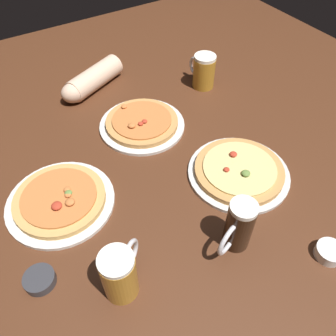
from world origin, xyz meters
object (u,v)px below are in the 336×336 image
pizza_plate_side (60,200)px  beer_mug_dark (203,71)px  ramekin_butter (329,252)px  ramekin_sauce (40,280)px  pizza_plate_near (239,171)px  beer_mug_pale (120,273)px  pizza_plate_far (142,123)px  diner_arm (91,81)px  beer_mug_amber (238,226)px

pizza_plate_side → beer_mug_dark: size_ratio=2.25×
ramekin_butter → ramekin_sauce: bearing=153.7°
ramekin_sauce → ramekin_butter: (0.67, -0.33, 0.00)m
pizza_plate_near → beer_mug_pale: size_ratio=2.15×
pizza_plate_far → diner_arm: diner_arm is taller
pizza_plate_far → beer_mug_pale: beer_mug_pale is taller
ramekin_sauce → ramekin_butter: ramekin_butter is taller
pizza_plate_near → beer_mug_pale: bearing=-164.2°
pizza_plate_side → ramekin_sauce: pizza_plate_side is taller
beer_mug_dark → ramekin_sauce: 0.99m
diner_arm → beer_mug_pale: bearing=-108.5°
pizza_plate_side → beer_mug_dark: (0.72, 0.28, 0.05)m
beer_mug_amber → pizza_plate_far: bearing=87.6°
beer_mug_dark → ramekin_sauce: bearing=-150.3°
pizza_plate_far → beer_mug_dark: beer_mug_dark is taller
beer_mug_pale → pizza_plate_far: bearing=56.5°
ramekin_butter → diner_arm: size_ratio=0.25×
pizza_plate_near → ramekin_butter: size_ratio=4.40×
pizza_plate_side → diner_arm: bearing=57.4°
beer_mug_amber → ramekin_sauce: beer_mug_amber is taller
pizza_plate_near → ramekin_sauce: 0.66m
ramekin_butter → pizza_plate_far: bearing=102.9°
beer_mug_dark → ramekin_sauce: beer_mug_dark is taller
pizza_plate_far → beer_mug_amber: size_ratio=1.92×
beer_mug_amber → pizza_plate_near: bearing=47.5°
pizza_plate_near → beer_mug_dark: size_ratio=2.28×
ramekin_sauce → diner_arm: size_ratio=0.26×
pizza_plate_near → beer_mug_pale: beer_mug_pale is taller
pizza_plate_near → pizza_plate_side: 0.56m
pizza_plate_far → ramekin_sauce: bearing=-142.5°
pizza_plate_near → beer_mug_dark: bearing=67.3°
beer_mug_dark → ramekin_butter: beer_mug_dark is taller
pizza_plate_side → beer_mug_pale: size_ratio=2.12×
beer_mug_amber → ramekin_sauce: (-0.49, 0.17, -0.07)m
pizza_plate_far → ramekin_butter: 0.74m
pizza_plate_side → ramekin_butter: size_ratio=4.35×
diner_arm → beer_mug_dark: bearing=-27.7°
ramekin_sauce → beer_mug_pale: bearing=-35.5°
beer_mug_amber → ramekin_sauce: bearing=160.6°
pizza_plate_far → ramekin_butter: size_ratio=4.22×
pizza_plate_side → diner_arm: diner_arm is taller
pizza_plate_side → ramekin_sauce: bearing=-121.8°
ramekin_sauce → diner_arm: bearing=57.7°
beer_mug_pale → diner_arm: beer_mug_pale is taller
beer_mug_pale → ramekin_sauce: 0.22m
beer_mug_dark → ramekin_butter: 0.84m
beer_mug_amber → beer_mug_pale: beer_mug_amber is taller
beer_mug_dark → beer_mug_pale: beer_mug_pale is taller
pizza_plate_far → ramekin_sauce: (-0.51, -0.39, -0.00)m
diner_arm → pizza_plate_far: bearing=-78.6°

